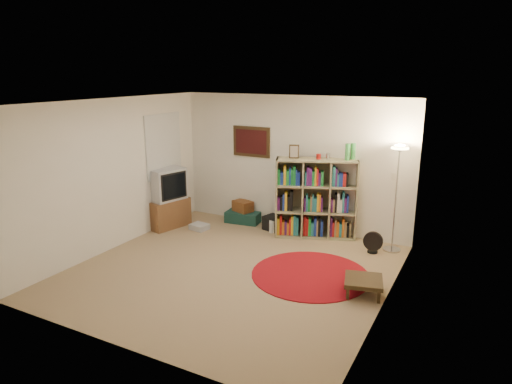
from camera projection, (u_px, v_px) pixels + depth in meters
room at (229, 189)px, 6.61m from camera, size 4.54×4.54×2.54m
bookshelf at (315, 199)px, 8.15m from camera, size 1.48×0.90×1.71m
floor_lamp at (399, 163)px, 7.27m from camera, size 0.39×0.39×1.79m
floor_fan at (373, 242)px, 7.50m from camera, size 0.32×0.18×0.37m
tv_stand at (166, 198)px, 8.72m from camera, size 0.73×0.90×1.14m
dvd_box at (199, 227)px, 8.65m from camera, size 0.35×0.31×0.11m
suitcase at (244, 217)px, 9.08m from camera, size 0.71×0.51×0.22m
wicker_basket at (243, 206)px, 9.03m from camera, size 0.44×0.38×0.21m
duffel_bag at (275, 223)px, 8.61m from camera, size 0.45×0.40×0.26m
paper_towel at (272, 227)px, 8.47m from camera, size 0.14×0.14×0.23m
red_rug at (310, 275)px, 6.72m from camera, size 1.74×1.74×0.02m
side_table at (364, 281)px, 6.10m from camera, size 0.61×0.61×0.23m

